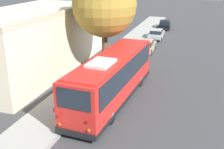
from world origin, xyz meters
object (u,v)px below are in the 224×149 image
parked_sedan_silver (156,34)px  parked_sedan_tan (146,46)px  shuttle_bus (113,76)px  fire_hydrant (115,62)px  sign_post_far (68,108)px  street_tree (105,0)px  sign_post_near (56,119)px  parked_sedan_black (165,25)px

parked_sedan_silver → parked_sedan_tan: bearing=178.7°
shuttle_bus → fire_hydrant: bearing=19.3°
sign_post_far → fire_hydrant: sign_post_far is taller
parked_sedan_silver → street_tree: size_ratio=0.47×
parked_sedan_tan → sign_post_near: 18.90m
parked_sedan_black → street_tree: bearing=169.2°
street_tree → sign_post_near: street_tree is taller
parked_sedan_tan → parked_sedan_silver: bearing=-1.8°
shuttle_bus → street_tree: bearing=27.6°
sign_post_far → shuttle_bus: bearing=-25.8°
parked_sedan_tan → sign_post_near: bearing=174.4°
parked_sedan_tan → sign_post_far: size_ratio=3.56×
parked_sedan_black → sign_post_far: (-31.45, 1.63, 0.19)m
shuttle_bus → fire_hydrant: (7.11, 1.99, -1.35)m
parked_sedan_tan → parked_sedan_silver: parked_sedan_tan is taller
sign_post_far → fire_hydrant: 10.72m
parked_sedan_tan → parked_sedan_black: size_ratio=1.09×
fire_hydrant → parked_sedan_black: bearing=-5.2°
parked_sedan_tan → sign_post_near: (-18.84, 1.45, 0.30)m
sign_post_far → fire_hydrant: (10.72, 0.25, -0.25)m
fire_hydrant → sign_post_near: bearing=-178.9°
shuttle_bus → fire_hydrant: size_ratio=14.34×
parked_sedan_black → sign_post_near: size_ratio=2.90×
street_tree → fire_hydrant: bearing=-15.6°
parked_sedan_silver → sign_post_near: size_ratio=3.03×
sign_post_near → sign_post_far: (1.62, 0.00, -0.11)m
parked_sedan_black → sign_post_near: (-33.07, 1.63, 0.30)m
shuttle_bus → sign_post_far: shuttle_bus is taller
parked_sedan_black → fire_hydrant: size_ratio=5.31×
sign_post_near → sign_post_far: bearing=0.0°
parked_sedan_silver → sign_post_far: sign_post_far is taller
shuttle_bus → parked_sedan_silver: 20.53m
shuttle_bus → sign_post_near: (-5.23, 1.75, -0.99)m
sign_post_far → fire_hydrant: bearing=1.3°
parked_sedan_tan → street_tree: (-8.12, 2.15, 5.89)m
sign_post_far → street_tree: bearing=4.4°
fire_hydrant → sign_post_far: bearing=-178.7°
parked_sedan_silver → street_tree: street_tree is taller
shuttle_bus → parked_sedan_tan: (13.61, 0.29, -1.29)m
street_tree → fire_hydrant: street_tree is taller
parked_sedan_black → sign_post_near: bearing=172.3°
shuttle_bus → sign_post_far: bearing=157.8°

